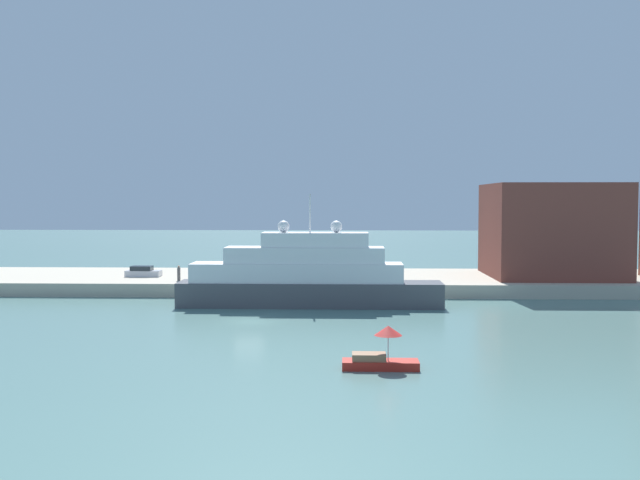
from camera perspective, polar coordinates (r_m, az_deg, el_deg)
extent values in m
plane|color=slate|center=(65.89, -5.37, -6.16)|extent=(400.00, 400.00, 0.00)
cube|color=#B7AD99|center=(91.22, -3.24, -3.13)|extent=(110.00, 19.61, 1.48)
cube|color=#4C4C51|center=(75.09, -0.76, -4.09)|extent=(26.05, 4.39, 2.42)
cube|color=white|center=(74.93, -1.76, -2.46)|extent=(20.84, 4.04, 1.87)
cube|color=white|center=(74.74, -1.16, -1.14)|extent=(15.63, 3.68, 1.59)
cube|color=white|center=(74.59, -0.36, 0.02)|extent=(10.42, 3.33, 1.44)
cylinder|color=silver|center=(74.53, -0.76, 2.03)|extent=(0.16, 0.16, 3.80)
sphere|color=white|center=(74.47, 1.24, 1.02)|extent=(1.17, 1.17, 1.17)
sphere|color=white|center=(74.74, -2.76, 1.02)|extent=(1.17, 1.17, 1.17)
cube|color=#B22319|center=(47.84, 4.57, -9.33)|extent=(4.76, 1.66, 0.54)
cube|color=#8C6647|center=(47.71, 3.71, -8.76)|extent=(2.09, 1.33, 0.44)
cylinder|color=#B2B2B2|center=(47.64, 5.15, -8.09)|extent=(0.06, 0.06, 1.57)
cone|color=red|center=(47.45, 5.16, -6.80)|extent=(1.74, 1.74, 0.61)
cube|color=brown|center=(93.56, 17.01, 0.71)|extent=(14.62, 14.80, 10.97)
cube|color=silver|center=(91.99, -13.14, -2.47)|extent=(4.06, 1.82, 0.71)
cube|color=#262D33|center=(91.98, -13.27, -2.08)|extent=(2.44, 1.64, 0.54)
cylinder|color=#4C4C4C|center=(86.17, -10.58, -2.55)|extent=(0.36, 0.36, 1.50)
sphere|color=tan|center=(86.09, -10.59, -1.97)|extent=(0.24, 0.24, 0.24)
cylinder|color=black|center=(82.48, 0.58, -2.99)|extent=(0.53, 0.53, 0.80)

